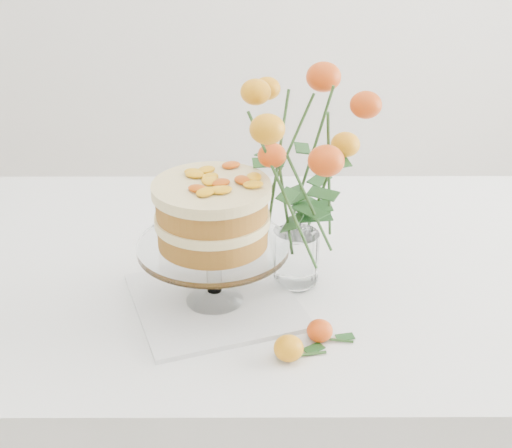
% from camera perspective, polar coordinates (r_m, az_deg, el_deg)
% --- Properties ---
extents(table, '(1.43, 0.93, 0.76)m').
position_cam_1_polar(table, '(1.53, 1.24, -5.82)').
color(table, tan).
rests_on(table, ground).
extents(napkin, '(0.37, 0.37, 0.01)m').
position_cam_1_polar(napkin, '(1.36, -3.31, -6.19)').
color(napkin, silver).
rests_on(napkin, table).
extents(cake_stand, '(0.28, 0.28, 0.25)m').
position_cam_1_polar(cake_stand, '(1.27, -3.51, 0.29)').
color(cake_stand, white).
rests_on(cake_stand, napkin).
extents(rose_vase, '(0.38, 0.38, 0.45)m').
position_cam_1_polar(rose_vase, '(1.30, 3.44, 5.09)').
color(rose_vase, white).
rests_on(rose_vase, table).
extents(loose_rose_near, '(0.09, 0.05, 0.04)m').
position_cam_1_polar(loose_rose_near, '(1.21, 2.65, -9.90)').
color(loose_rose_near, orange).
rests_on(loose_rose_near, table).
extents(loose_rose_far, '(0.08, 0.05, 0.04)m').
position_cam_1_polar(loose_rose_far, '(1.25, 5.14, -8.51)').
color(loose_rose_far, '#E8430B').
rests_on(loose_rose_far, table).
extents(stray_petal_a, '(0.03, 0.02, 0.00)m').
position_cam_1_polar(stray_petal_a, '(1.40, -3.57, -5.16)').
color(stray_petal_a, '#F5A50F').
rests_on(stray_petal_a, table).
extents(stray_petal_b, '(0.03, 0.02, 0.00)m').
position_cam_1_polar(stray_petal_b, '(1.36, 0.56, -6.06)').
color(stray_petal_b, '#F5A50F').
rests_on(stray_petal_b, table).
extents(stray_petal_c, '(0.03, 0.02, 0.00)m').
position_cam_1_polar(stray_petal_c, '(1.33, 2.32, -6.99)').
color(stray_petal_c, '#F5A50F').
rests_on(stray_petal_c, table).
extents(stray_petal_d, '(0.03, 0.02, 0.00)m').
position_cam_1_polar(stray_petal_d, '(1.46, -8.99, -4.07)').
color(stray_petal_d, '#F5A50F').
rests_on(stray_petal_d, table).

